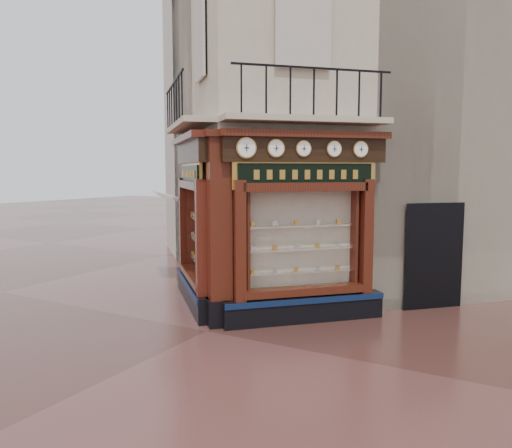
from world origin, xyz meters
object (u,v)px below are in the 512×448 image
Objects in this scene: signboard_left at (191,174)px; awning at (174,282)px; clock_c at (304,149)px; clock_e at (361,149)px; clock_a at (246,148)px; clock_b at (276,148)px; signboard_right at (306,175)px; corner_pilaster at (219,231)px; clock_d at (334,149)px.

awning is at bearing 4.24° from signboard_left.
clock_e is (0.89, 0.89, 0.00)m from clock_c.
clock_a is at bearing -180.00° from clock_c.
awning is (-4.81, 1.78, -3.62)m from clock_c.
clock_a is 1.15× the size of clock_b.
clock_c is 0.20× the size of awning.
clock_c is 0.15× the size of signboard_right.
awning is (-3.34, 2.64, -1.95)m from corner_pilaster.
corner_pilaster is at bearing 137.07° from clock_a.
corner_pilaster is 9.70× the size of clock_a.
clock_d reaches higher than signboard_left.
clock_b reaches higher than clock_e.
clock_a is 0.21× the size of signboard_left.
clock_a is 1.20× the size of clock_e.
clock_b is 0.16× the size of signboard_right.
clock_c reaches higher than signboard_left.
clock_a is 1.40m from signboard_right.
clock_a is 1.19m from clock_c.
corner_pilaster is at bearing 158.15° from clock_b.
clock_a is at bearing -168.36° from awning.
awning is 0.84× the size of signboard_left.
corner_pilaster is 12.03× the size of clock_d.
signboard_right is (-0.90, -0.74, -0.52)m from clock_e.
clock_e is at bearing -124.05° from signboard_left.
signboard_right is (0.41, 0.56, -0.52)m from clock_b.
clock_d reaches higher than clock_c.
clock_a is 2.45m from clock_e.
corner_pilaster is at bearing -169.75° from signboard_left.
signboard_left reaches higher than awning.
clock_d is at bearing -148.90° from awning.
clock_d is (1.93, 1.33, 1.67)m from corner_pilaster.
clock_e is (2.36, 1.75, 1.67)m from corner_pilaster.
corner_pilaster is 2.38m from clock_c.
signboard_left is (-3.40, -0.32, -0.52)m from clock_d.
signboard_right is at bearing -135.00° from signboard_left.
corner_pilaster reaches higher than clock_d.
clock_c is 0.99× the size of clock_d.
clock_c is at bearing -133.68° from signboard_right.
corner_pilaster is 2.03m from clock_b.
clock_b is (1.05, 0.45, 1.67)m from corner_pilaster.
clock_e is at bearing -143.81° from awning.
clock_c is 6.27m from awning.
clock_c is (0.84, 0.84, 0.00)m from clock_a.
signboard_right is at bearing 168.80° from clock_d.
corner_pilaster reaches higher than signboard_left.
clock_c is at bearing -137.99° from signboard_left.
signboard_left is (1.88, -1.62, 3.10)m from awning.
corner_pilaster reaches higher than clock_a.
clock_b is at bearing 180.00° from clock_c.
corner_pilaster is 2.12m from signboard_left.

